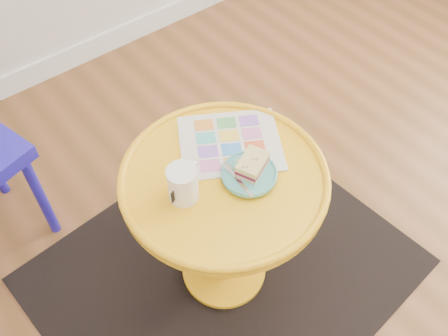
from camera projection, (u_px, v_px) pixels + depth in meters
floor at (397, 311)px, 1.83m from camera, size 4.00×4.00×0.00m
room_walls at (22, 265)px, 1.88m from camera, size 4.00×4.00×4.00m
rug at (224, 270)px, 1.93m from camera, size 1.38×1.20×0.01m
side_table at (224, 209)px, 1.60m from camera, size 0.63×0.63×0.59m
newspaper at (230, 143)px, 1.55m from camera, size 0.40×0.39×0.01m
mug at (183, 183)px, 1.38m from camera, size 0.12×0.09×0.11m
plate at (249, 174)px, 1.46m from camera, size 0.16×0.16×0.02m
cake_slice at (252, 164)px, 1.44m from camera, size 0.12×0.10×0.04m
fork at (237, 178)px, 1.43m from camera, size 0.03×0.14×0.00m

